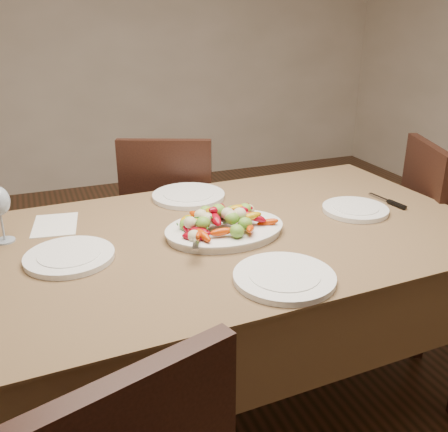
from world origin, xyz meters
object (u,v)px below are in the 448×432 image
object	(u,v)px
serving_platter	(225,231)
dining_table	(224,325)
wine_glass	(0,213)
plate_near	(284,278)
chair_far	(173,222)
plate_left	(70,257)
plate_right	(355,210)
plate_far	(189,196)

from	to	relation	value
serving_platter	dining_table	bearing A→B (deg)	78.59
wine_glass	plate_near	bearing A→B (deg)	-37.72
chair_far	plate_left	size ratio (longest dim) A/B	3.47
plate_left	plate_right	size ratio (longest dim) A/B	1.10
plate_right	plate_left	bearing A→B (deg)	-179.41
plate_left	plate_far	bearing A→B (deg)	37.58
plate_right	plate_near	distance (m)	0.62
chair_far	plate_far	distance (m)	0.52
dining_table	plate_far	world-z (taller)	plate_far
plate_left	serving_platter	bearing A→B (deg)	0.02
plate_near	wine_glass	distance (m)	0.94
serving_platter	wine_glass	bearing A→B (deg)	163.00
plate_near	chair_far	bearing A→B (deg)	90.08
plate_left	plate_far	size ratio (longest dim) A/B	0.92
plate_left	plate_near	distance (m)	0.66
plate_far	wine_glass	world-z (taller)	wine_glass
wine_glass	chair_far	bearing A→B (deg)	39.10
chair_far	wine_glass	bearing A→B (deg)	61.85
dining_table	plate_left	size ratio (longest dim) A/B	6.72
serving_platter	plate_near	xyz separation A→B (m)	(0.04, -0.36, -0.00)
serving_platter	plate_far	size ratio (longest dim) A/B	1.36
plate_right	wine_glass	world-z (taller)	wine_glass
plate_near	wine_glass	bearing A→B (deg)	142.28
dining_table	plate_near	world-z (taller)	plate_near
chair_far	plate_right	size ratio (longest dim) A/B	3.83
plate_left	plate_right	bearing A→B (deg)	0.59
plate_right	plate_far	xyz separation A→B (m)	(-0.55, 0.38, 0.00)
plate_right	wine_glass	xyz separation A→B (m)	(-1.24, 0.20, 0.09)
dining_table	plate_right	bearing A→B (deg)	-0.39
plate_far	plate_right	bearing A→B (deg)	-34.99
chair_far	plate_right	xyz separation A→B (m)	(0.50, -0.81, 0.29)
plate_left	plate_far	xyz separation A→B (m)	(0.51, 0.39, 0.00)
serving_platter	wine_glass	distance (m)	0.74
dining_table	serving_platter	world-z (taller)	serving_platter
chair_far	plate_left	bearing A→B (deg)	78.66
plate_right	wine_glass	size ratio (longest dim) A/B	1.21
chair_far	serving_platter	xyz separation A→B (m)	(-0.04, -0.82, 0.30)
plate_left	wine_glass	bearing A→B (deg)	131.13
serving_platter	plate_right	size ratio (longest dim) A/B	1.63
dining_table	chair_far	size ratio (longest dim) A/B	1.94
chair_far	serving_platter	world-z (taller)	chair_far
plate_far	dining_table	bearing A→B (deg)	-88.84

